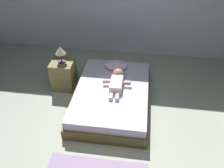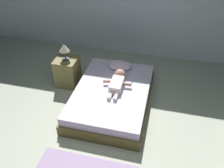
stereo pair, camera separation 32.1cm
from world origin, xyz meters
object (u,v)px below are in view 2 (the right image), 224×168
object	(u,v)px
bed	(112,96)
toothbrush	(132,82)
baby	(118,81)
pillow	(119,65)
nightstand	(67,72)
lamp	(64,49)

from	to	relation	value
bed	toothbrush	xyz separation A→B (m)	(0.29, 0.24, 0.17)
baby	bed	bearing A→B (deg)	-118.45
pillow	nightstand	distance (m)	0.97
pillow	bed	bearing A→B (deg)	-89.34
bed	baby	size ratio (longest dim) A/B	2.58
baby	lamp	distance (m)	1.09
baby	toothbrush	size ratio (longest dim) A/B	4.58
baby	toothbrush	bearing A→B (deg)	28.49
bed	pillow	world-z (taller)	pillow
bed	toothbrush	size ratio (longest dim) A/B	11.82
bed	pillow	distance (m)	0.65
toothbrush	bed	bearing A→B (deg)	-139.97
pillow	lamp	size ratio (longest dim) A/B	1.40
nightstand	lamp	distance (m)	0.49
nightstand	lamp	xyz separation A→B (m)	(0.00, 0.00, 0.49)
pillow	nightstand	world-z (taller)	nightstand
toothbrush	lamp	bearing A→B (deg)	174.63
baby	nightstand	distance (m)	1.04
pillow	lamp	bearing A→B (deg)	-165.59
bed	lamp	size ratio (longest dim) A/B	5.83
baby	pillow	bearing A→B (deg)	98.69
nightstand	baby	bearing A→B (deg)	-13.24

